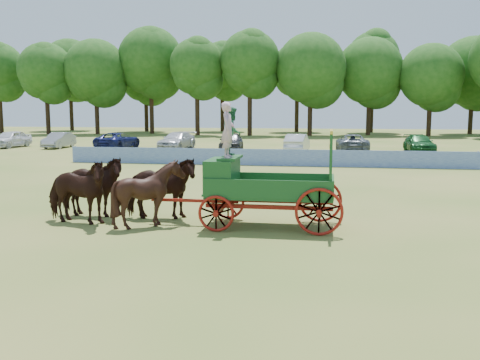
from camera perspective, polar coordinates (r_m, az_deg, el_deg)
name	(u,v)px	position (r m, az deg, el deg)	size (l,w,h in m)	color
ground	(226,229)	(16.24, -1.50, -5.26)	(160.00, 160.00, 0.00)	olive
horse_lead_left	(76,192)	(17.59, -17.12, -1.19)	(1.11, 2.43, 2.06)	black
horse_lead_right	(91,187)	(18.56, -15.61, -0.68)	(1.11, 2.43, 2.06)	black
horse_wheel_left	(149,194)	(16.66, -9.71, -1.43)	(1.66, 1.87, 2.06)	black
horse_wheel_right	(160,188)	(17.69, -8.55, -0.88)	(1.11, 2.43, 2.06)	black
farm_dray	(247,173)	(16.41, 0.71, 0.71)	(6.00, 2.00, 3.81)	maroon
sponsor_banner	(264,157)	(33.92, 2.62, 2.43)	(26.00, 0.08, 1.05)	#1C3799
parked_cars	(209,141)	(46.70, -3.30, 4.14)	(38.63, 6.70, 1.58)	silver
treeline	(281,67)	(74.92, 4.44, 11.89)	(90.83, 21.24, 14.87)	#382314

